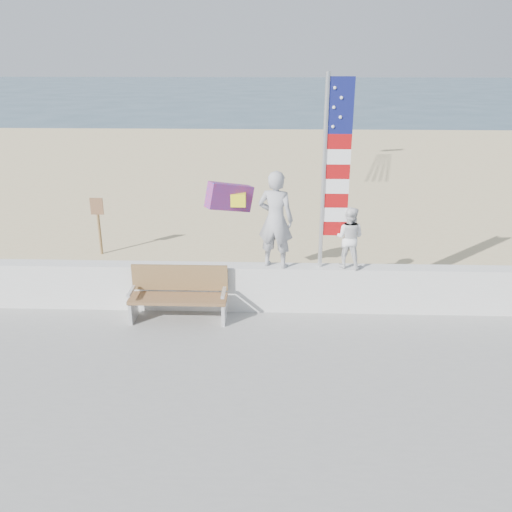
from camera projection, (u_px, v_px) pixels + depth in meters
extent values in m
plane|color=#2D495B|center=(240.00, 372.00, 8.80)|extent=(220.00, 220.00, 0.00)
cube|color=beige|center=(258.00, 215.00, 17.20)|extent=(90.00, 40.00, 0.08)
cube|color=silver|center=(246.00, 287.00, 10.45)|extent=(30.00, 0.35, 0.90)
imported|color=#9D9EA3|center=(276.00, 220.00, 9.95)|extent=(0.76, 0.61, 1.83)
imported|color=white|center=(349.00, 237.00, 10.02)|extent=(0.68, 0.60, 1.17)
cube|color=brown|center=(178.00, 299.00, 9.98)|extent=(1.80, 0.50, 0.06)
cube|color=olive|center=(180.00, 278.00, 10.12)|extent=(1.80, 0.05, 0.50)
cube|color=silver|center=(133.00, 310.00, 10.10)|extent=(0.06, 0.50, 0.40)
cube|color=silver|center=(131.00, 291.00, 9.91)|extent=(0.06, 0.45, 0.05)
cube|color=white|center=(224.00, 311.00, 10.04)|extent=(0.06, 0.50, 0.40)
cube|color=white|center=(224.00, 293.00, 9.85)|extent=(0.06, 0.45, 0.05)
cylinder|color=silver|center=(324.00, 175.00, 9.63)|extent=(0.08, 0.08, 3.50)
cube|color=#0F1451|center=(341.00, 106.00, 9.20)|extent=(0.44, 0.02, 0.95)
cube|color=#9E0A0C|center=(334.00, 228.00, 9.97)|extent=(0.44, 0.02, 0.26)
cube|color=white|center=(335.00, 215.00, 9.88)|extent=(0.44, 0.02, 0.26)
cube|color=#9E0A0C|center=(336.00, 201.00, 9.78)|extent=(0.44, 0.02, 0.26)
cube|color=white|center=(337.00, 186.00, 9.69)|extent=(0.44, 0.02, 0.26)
cube|color=#9E0A0C|center=(337.00, 172.00, 9.60)|extent=(0.44, 0.02, 0.26)
cube|color=white|center=(338.00, 157.00, 9.50)|extent=(0.44, 0.02, 0.26)
cube|color=#9E0A0C|center=(339.00, 142.00, 9.41)|extent=(0.44, 0.02, 0.26)
sphere|color=white|center=(333.00, 127.00, 9.31)|extent=(0.06, 0.06, 0.06)
sphere|color=white|center=(340.00, 117.00, 9.25)|extent=(0.06, 0.06, 0.06)
sphere|color=white|center=(334.00, 107.00, 9.20)|extent=(0.06, 0.06, 0.06)
sphere|color=white|center=(342.00, 98.00, 9.14)|extent=(0.06, 0.06, 0.06)
sphere|color=white|center=(335.00, 88.00, 9.08)|extent=(0.06, 0.06, 0.06)
cube|color=red|center=(229.00, 197.00, 11.13)|extent=(1.03, 0.80, 0.72)
cube|color=#FFF41A|center=(237.00, 199.00, 11.14)|extent=(0.37, 0.28, 0.27)
cylinder|color=olive|center=(100.00, 231.00, 13.55)|extent=(0.07, 0.07, 1.20)
cube|color=brown|center=(97.00, 206.00, 13.30)|extent=(0.32, 0.03, 0.42)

